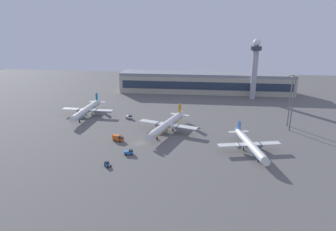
{
  "coord_description": "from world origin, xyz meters",
  "views": [
    {
      "loc": [
        30.58,
        -140.79,
        60.66
      ],
      "look_at": [
        10.7,
        34.87,
        4.0
      ],
      "focal_mm": 33.01,
      "sensor_mm": 36.0,
      "label": 1
    }
  ],
  "objects_px": {
    "control_tower": "(255,65)",
    "airplane_near_gate": "(250,144)",
    "airplane_taxiway_distant": "(87,110)",
    "airplane_terminal_side": "(167,124)",
    "cargo_loader": "(129,117)",
    "apron_light_east": "(290,98)",
    "catering_truck": "(118,138)",
    "apron_light_central": "(293,101)",
    "pushback_tug": "(107,164)",
    "baggage_tractor": "(129,152)"
  },
  "relations": [
    {
      "from": "pushback_tug",
      "to": "baggage_tractor",
      "type": "bearing_deg",
      "value": 11.5
    },
    {
      "from": "control_tower",
      "to": "pushback_tug",
      "type": "relative_size",
      "value": 12.84
    },
    {
      "from": "control_tower",
      "to": "pushback_tug",
      "type": "distance_m",
      "value": 148.58
    },
    {
      "from": "airplane_near_gate",
      "to": "cargo_loader",
      "type": "height_order",
      "value": "airplane_near_gate"
    },
    {
      "from": "airplane_near_gate",
      "to": "airplane_terminal_side",
      "type": "bearing_deg",
      "value": -40.67
    },
    {
      "from": "control_tower",
      "to": "catering_truck",
      "type": "relative_size",
      "value": 7.4
    },
    {
      "from": "airplane_taxiway_distant",
      "to": "apron_light_east",
      "type": "height_order",
      "value": "apron_light_east"
    },
    {
      "from": "airplane_taxiway_distant",
      "to": "airplane_terminal_side",
      "type": "bearing_deg",
      "value": 159.6
    },
    {
      "from": "airplane_near_gate",
      "to": "catering_truck",
      "type": "height_order",
      "value": "airplane_near_gate"
    },
    {
      "from": "airplane_near_gate",
      "to": "baggage_tractor",
      "type": "relative_size",
      "value": 8.54
    },
    {
      "from": "airplane_taxiway_distant",
      "to": "pushback_tug",
      "type": "distance_m",
      "value": 74.94
    },
    {
      "from": "airplane_terminal_side",
      "to": "catering_truck",
      "type": "distance_m",
      "value": 28.71
    },
    {
      "from": "apron_light_central",
      "to": "apron_light_east",
      "type": "xyz_separation_m",
      "value": [
        0.78,
        7.92,
        -0.36
      ]
    },
    {
      "from": "baggage_tractor",
      "to": "airplane_taxiway_distant",
      "type": "bearing_deg",
      "value": -156.64
    },
    {
      "from": "control_tower",
      "to": "baggage_tractor",
      "type": "height_order",
      "value": "control_tower"
    },
    {
      "from": "airplane_near_gate",
      "to": "cargo_loader",
      "type": "relative_size",
      "value": 8.34
    },
    {
      "from": "control_tower",
      "to": "airplane_near_gate",
      "type": "bearing_deg",
      "value": -98.88
    },
    {
      "from": "airplane_terminal_side",
      "to": "pushback_tug",
      "type": "xyz_separation_m",
      "value": [
        -20.76,
        -44.23,
        -3.21
      ]
    },
    {
      "from": "airplane_terminal_side",
      "to": "airplane_taxiway_distant",
      "type": "bearing_deg",
      "value": -4.84
    },
    {
      "from": "airplane_near_gate",
      "to": "baggage_tractor",
      "type": "bearing_deg",
      "value": -2.89
    },
    {
      "from": "cargo_loader",
      "to": "apron_light_east",
      "type": "bearing_deg",
      "value": 112.51
    },
    {
      "from": "control_tower",
      "to": "apron_light_central",
      "type": "distance_m",
      "value": 71.34
    },
    {
      "from": "control_tower",
      "to": "airplane_near_gate",
      "type": "xyz_separation_m",
      "value": [
        -15.89,
        -101.75,
        -22.18
      ]
    },
    {
      "from": "airplane_terminal_side",
      "to": "catering_truck",
      "type": "xyz_separation_m",
      "value": [
        -23.65,
        -16.05,
        -2.7
      ]
    },
    {
      "from": "airplane_taxiway_distant",
      "to": "cargo_loader",
      "type": "xyz_separation_m",
      "value": [
        27.93,
        -2.85,
        -2.97
      ]
    },
    {
      "from": "airplane_near_gate",
      "to": "apron_light_east",
      "type": "height_order",
      "value": "apron_light_east"
    },
    {
      "from": "airplane_terminal_side",
      "to": "airplane_taxiway_distant",
      "type": "relative_size",
      "value": 1.01
    },
    {
      "from": "airplane_terminal_side",
      "to": "pushback_tug",
      "type": "height_order",
      "value": "airplane_terminal_side"
    },
    {
      "from": "catering_truck",
      "to": "airplane_taxiway_distant",
      "type": "bearing_deg",
      "value": -121.33
    },
    {
      "from": "control_tower",
      "to": "cargo_loader",
      "type": "distance_m",
      "value": 105.72
    },
    {
      "from": "airplane_terminal_side",
      "to": "airplane_taxiway_distant",
      "type": "xyz_separation_m",
      "value": [
        -54.25,
        22.74,
        -0.13
      ]
    },
    {
      "from": "cargo_loader",
      "to": "catering_truck",
      "type": "bearing_deg",
      "value": 28.11
    },
    {
      "from": "airplane_near_gate",
      "to": "airplane_taxiway_distant",
      "type": "relative_size",
      "value": 0.89
    },
    {
      "from": "airplane_near_gate",
      "to": "airplane_terminal_side",
      "type": "xyz_separation_m",
      "value": [
        -41.32,
        21.97,
        0.54
      ]
    },
    {
      "from": "baggage_tractor",
      "to": "pushback_tug",
      "type": "distance_m",
      "value": 14.23
    },
    {
      "from": "pushback_tug",
      "to": "catering_truck",
      "type": "relative_size",
      "value": 0.58
    },
    {
      "from": "control_tower",
      "to": "airplane_taxiway_distant",
      "type": "distance_m",
      "value": 127.09
    },
    {
      "from": "airplane_near_gate",
      "to": "apron_light_east",
      "type": "distance_m",
      "value": 49.72
    },
    {
      "from": "catering_truck",
      "to": "apron_light_central",
      "type": "bearing_deg",
      "value": 126.19
    },
    {
      "from": "control_tower",
      "to": "airplane_taxiway_distant",
      "type": "height_order",
      "value": "control_tower"
    },
    {
      "from": "cargo_loader",
      "to": "apron_light_central",
      "type": "height_order",
      "value": "apron_light_central"
    },
    {
      "from": "cargo_loader",
      "to": "apron_light_central",
      "type": "relative_size",
      "value": 0.15
    },
    {
      "from": "control_tower",
      "to": "cargo_loader",
      "type": "xyz_separation_m",
      "value": [
        -83.53,
        -59.89,
        -24.73
      ]
    },
    {
      "from": "airplane_terminal_side",
      "to": "apron_light_central",
      "type": "height_order",
      "value": "apron_light_central"
    },
    {
      "from": "baggage_tractor",
      "to": "apron_light_central",
      "type": "relative_size",
      "value": 0.15
    },
    {
      "from": "airplane_near_gate",
      "to": "airplane_taxiway_distant",
      "type": "distance_m",
      "value": 105.52
    },
    {
      "from": "airplane_terminal_side",
      "to": "airplane_taxiway_distant",
      "type": "height_order",
      "value": "airplane_terminal_side"
    },
    {
      "from": "cargo_loader",
      "to": "catering_truck",
      "type": "relative_size",
      "value": 0.75
    },
    {
      "from": "airplane_taxiway_distant",
      "to": "catering_truck",
      "type": "relative_size",
      "value": 6.99
    },
    {
      "from": "control_tower",
      "to": "apron_light_east",
      "type": "relative_size",
      "value": 1.51
    }
  ]
}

